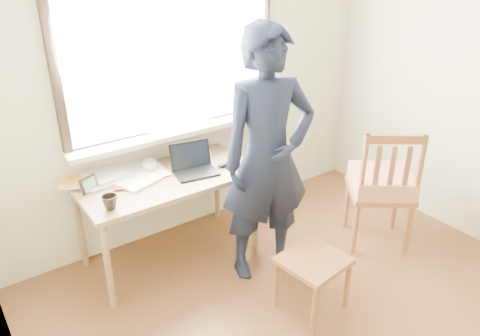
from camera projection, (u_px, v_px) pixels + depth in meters
room_shell at (375, 91)px, 2.29m from camera, size 3.52×4.02×2.61m
desk at (168, 186)px, 3.53m from camera, size 1.33×0.67×0.71m
laptop at (194, 165)px, 3.56m from camera, size 0.36×0.31×0.22m
mug_white at (150, 166)px, 3.57m from camera, size 0.12×0.12×0.09m
mug_dark at (110, 202)px, 3.06m from camera, size 0.11×0.11×0.10m
mouse at (223, 165)px, 3.64m from camera, size 0.09×0.06×0.03m
desk_clutter at (110, 181)px, 3.38m from camera, size 0.75×0.46×0.05m
book_a at (106, 176)px, 3.48m from camera, size 0.20×0.26×0.02m
book_b at (190, 153)px, 3.88m from camera, size 0.23×0.27×0.02m
picture_frame at (89, 185)px, 3.26m from camera, size 0.13×0.07×0.11m
work_chair at (313, 266)px, 3.11m from camera, size 0.45×0.44×0.42m
side_chair at (382, 184)px, 3.75m from camera, size 0.67×0.66×1.05m
person at (268, 158)px, 3.27m from camera, size 0.77×0.60×1.86m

